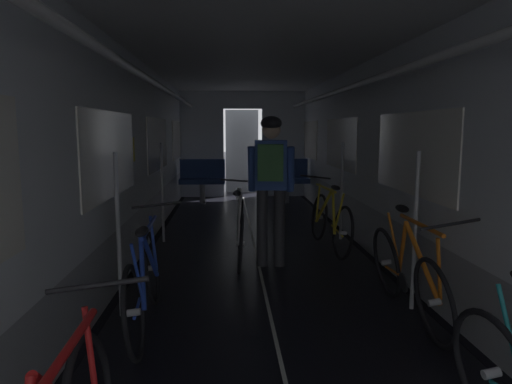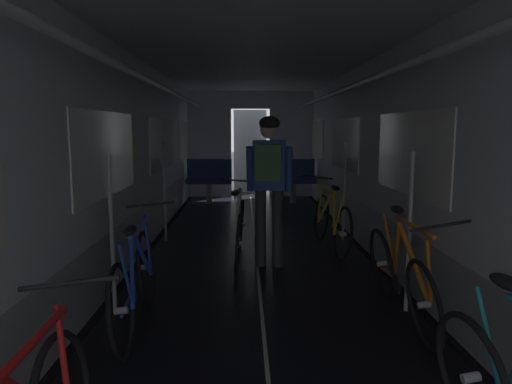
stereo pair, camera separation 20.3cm
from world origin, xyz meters
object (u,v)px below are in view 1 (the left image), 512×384
object	(u,v)px
bench_seat_far_left	(202,177)
bicycle_yellow	(330,221)
person_cyclist_aisle	(271,175)
bicycle_orange	(408,274)
bench_seat_far_right	(286,176)
bicycle_white_in_aisle	(240,229)
bicycle_blue	(144,282)

from	to	relation	value
bench_seat_far_left	bicycle_yellow	bearing A→B (deg)	-64.21
bicycle_yellow	person_cyclist_aisle	xyz separation A→B (m)	(-0.85, -0.71, 0.69)
person_cyclist_aisle	bicycle_yellow	bearing A→B (deg)	39.87
bench_seat_far_left	bicycle_orange	size ratio (longest dim) A/B	0.58
bench_seat_far_left	bench_seat_far_right	world-z (taller)	same
bicycle_orange	bicycle_white_in_aisle	bearing A→B (deg)	127.17
bench_seat_far_right	bicycle_yellow	distance (m)	3.92
bicycle_blue	bicycle_yellow	xyz separation A→B (m)	(2.01, 2.31, -0.00)
bicycle_blue	bicycle_white_in_aisle	world-z (taller)	bicycle_blue
bench_seat_far_right	bicycle_orange	size ratio (longest dim) A/B	0.58
bench_seat_far_left	bicycle_blue	size ratio (longest dim) A/B	0.58
bicycle_yellow	bicycle_orange	bearing A→B (deg)	-85.84
person_cyclist_aisle	bench_seat_far_right	bearing A→B (deg)	80.64
bicycle_blue	bench_seat_far_right	bearing A→B (deg)	72.85
bicycle_white_in_aisle	bicycle_blue	bearing A→B (deg)	-113.60
bench_seat_far_left	bicycle_yellow	xyz separation A→B (m)	(1.89, -3.91, -0.19)
bench_seat_far_left	bicycle_white_in_aisle	bearing A→B (deg)	-80.95
bicycle_yellow	bicycle_white_in_aisle	bearing A→B (deg)	-159.55
bicycle_blue	bicycle_yellow	size ratio (longest dim) A/B	1.00
bicycle_yellow	bicycle_white_in_aisle	size ratio (longest dim) A/B	1.00
bench_seat_far_left	bicycle_orange	world-z (taller)	bicycle_orange
bicycle_yellow	bench_seat_far_right	bearing A→B (deg)	91.32
bench_seat_far_right	bicycle_yellow	bearing A→B (deg)	-88.68
bicycle_blue	bicycle_orange	bearing A→B (deg)	1.93
person_cyclist_aisle	bicycle_white_in_aisle	bearing A→B (deg)	142.27
bicycle_blue	bicycle_yellow	bearing A→B (deg)	48.97
bicycle_blue	bicycle_yellow	distance (m)	3.06
bicycle_blue	bicycle_white_in_aisle	distance (m)	2.04
bench_seat_far_right	person_cyclist_aisle	world-z (taller)	person_cyclist_aisle
bench_seat_far_left	bicycle_yellow	world-z (taller)	same
bicycle_yellow	bench_seat_far_left	bearing A→B (deg)	115.79
bicycle_blue	bicycle_white_in_aisle	bearing A→B (deg)	66.40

